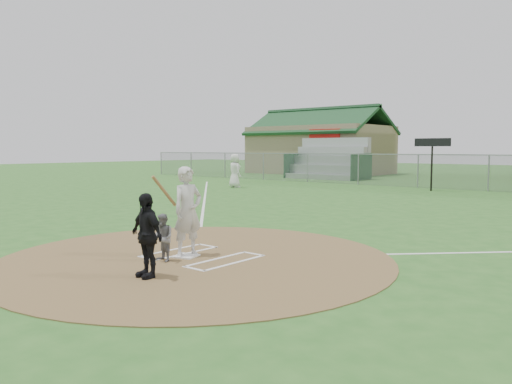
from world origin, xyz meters
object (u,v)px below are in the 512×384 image
Objects in this scene: home_plate at (186,256)px; batter_at_plate at (188,211)px; catcher at (163,238)px; umpire at (146,235)px; ondeck_player at (235,171)px.

home_plate is 0.24× the size of batter_at_plate.
catcher reaches higher than home_plate.
umpire reaches higher than catcher.
home_plate is 0.30× the size of umpire.
batter_at_plate is at bearing 147.90° from ondeck_player.
batter_at_plate is (12.30, -15.01, -0.02)m from ondeck_player.
ondeck_player is at bearing 134.53° from umpire.
batter_at_plate reaches higher than catcher.
catcher is at bearing -88.73° from batter_at_plate.
batter_at_plate is (-0.02, 0.71, 0.48)m from catcher.
home_plate is 19.53m from ondeck_player.
umpire is at bearing -65.52° from batter_at_plate.
home_plate is 0.77m from catcher.
batter_at_plate is at bearing 120.98° from umpire.
umpire is (0.74, -1.61, 0.76)m from home_plate.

